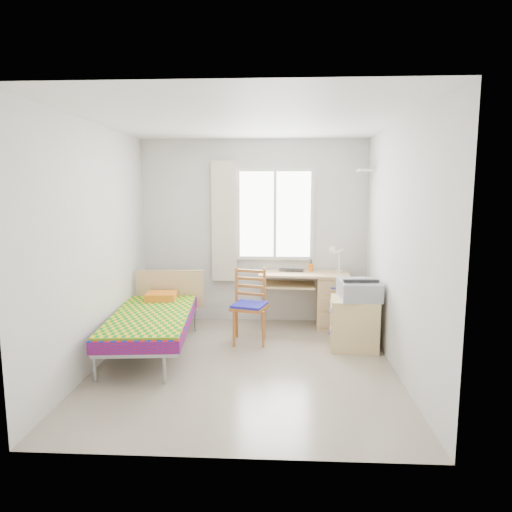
{
  "coord_description": "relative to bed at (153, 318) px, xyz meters",
  "views": [
    {
      "loc": [
        0.37,
        -4.75,
        1.91
      ],
      "look_at": [
        0.09,
        0.55,
        1.13
      ],
      "focal_mm": 32.0,
      "sensor_mm": 36.0,
      "label": 1
    }
  ],
  "objects": [
    {
      "name": "task_lamp",
      "position": [
        2.24,
        1.01,
        0.61
      ],
      "size": [
        0.22,
        0.31,
        0.39
      ],
      "rotation": [
        0.0,
        0.0,
        -0.16
      ],
      "color": "white",
      "rests_on": "desk"
    },
    {
      "name": "laptop",
      "position": [
        1.64,
        1.13,
        0.38
      ],
      "size": [
        0.38,
        0.28,
        0.03
      ],
      "primitive_type": "imported",
      "rotation": [
        0.0,
        0.0,
        -0.17
      ],
      "color": "black",
      "rests_on": "desk"
    },
    {
      "name": "floor",
      "position": [
        1.11,
        -0.39,
        -0.4
      ],
      "size": [
        3.5,
        3.5,
        0.0
      ],
      "primitive_type": "plane",
      "color": "#BCAD93",
      "rests_on": "ground"
    },
    {
      "name": "window",
      "position": [
        1.41,
        1.34,
        1.15
      ],
      "size": [
        1.1,
        0.04,
        1.3
      ],
      "color": "white",
      "rests_on": "wall_back"
    },
    {
      "name": "cabinet",
      "position": [
        2.38,
        0.22,
        -0.09
      ],
      "size": [
        0.61,
        0.55,
        0.61
      ],
      "rotation": [
        0.0,
        0.0,
        -0.09
      ],
      "color": "tan",
      "rests_on": "floor"
    },
    {
      "name": "bed",
      "position": [
        0.0,
        0.0,
        0.0
      ],
      "size": [
        1.05,
        1.97,
        0.82
      ],
      "rotation": [
        0.0,
        0.0,
        0.09
      ],
      "color": "#999DA1",
      "rests_on": "floor"
    },
    {
      "name": "wall_right",
      "position": [
        2.71,
        -0.39,
        0.9
      ],
      "size": [
        0.0,
        3.5,
        3.5
      ],
      "primitive_type": "plane",
      "rotation": [
        1.57,
        0.0,
        -1.57
      ],
      "color": "silver",
      "rests_on": "ground"
    },
    {
      "name": "book",
      "position": [
        1.62,
        1.09,
        0.19
      ],
      "size": [
        0.21,
        0.26,
        0.02
      ],
      "primitive_type": "imported",
      "rotation": [
        0.0,
        0.0,
        0.16
      ],
      "color": "gray",
      "rests_on": "desk"
    },
    {
      "name": "wall_back",
      "position": [
        1.11,
        1.36,
        0.9
      ],
      "size": [
        3.2,
        0.0,
        3.2
      ],
      "primitive_type": "plane",
      "rotation": [
        1.57,
        0.0,
        0.0
      ],
      "color": "silver",
      "rests_on": "ground"
    },
    {
      "name": "pen_cup",
      "position": [
        1.92,
        1.21,
        0.42
      ],
      "size": [
        0.08,
        0.08,
        0.1
      ],
      "primitive_type": "cylinder",
      "rotation": [
        0.0,
        0.0,
        0.05
      ],
      "color": "orange",
      "rests_on": "desk"
    },
    {
      "name": "curtain",
      "position": [
        0.69,
        1.29,
        1.05
      ],
      "size": [
        0.35,
        0.05,
        1.7
      ],
      "primitive_type": "cube",
      "color": "beige",
      "rests_on": "wall_back"
    },
    {
      "name": "chair",
      "position": [
        1.12,
        0.42,
        0.12
      ],
      "size": [
        0.49,
        0.49,
        0.93
      ],
      "rotation": [
        0.0,
        0.0,
        -0.28
      ],
      "color": "#985A1D",
      "rests_on": "floor"
    },
    {
      "name": "desk",
      "position": [
        2.15,
        1.07,
        0.02
      ],
      "size": [
        1.26,
        0.63,
        0.77
      ],
      "rotation": [
        0.0,
        0.0,
        -0.06
      ],
      "color": "tan",
      "rests_on": "floor"
    },
    {
      "name": "ceiling",
      "position": [
        1.11,
        -0.39,
        2.2
      ],
      "size": [
        3.5,
        3.5,
        0.0
      ],
      "primitive_type": "plane",
      "rotation": [
        3.14,
        0.0,
        0.0
      ],
      "color": "white",
      "rests_on": "wall_back"
    },
    {
      "name": "wall_left",
      "position": [
        -0.49,
        -0.39,
        0.9
      ],
      "size": [
        0.0,
        3.5,
        3.5
      ],
      "primitive_type": "plane",
      "rotation": [
        1.57,
        0.0,
        1.57
      ],
      "color": "silver",
      "rests_on": "ground"
    },
    {
      "name": "floating_shelf",
      "position": [
        2.6,
        1.01,
        1.75
      ],
      "size": [
        0.2,
        0.32,
        0.03
      ],
      "primitive_type": "cube",
      "color": "white",
      "rests_on": "wall_right"
    },
    {
      "name": "printer",
      "position": [
        2.43,
        0.23,
        0.33
      ],
      "size": [
        0.48,
        0.55,
        0.23
      ],
      "rotation": [
        0.0,
        0.0,
        0.04
      ],
      "color": "gray",
      "rests_on": "cabinet"
    }
  ]
}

